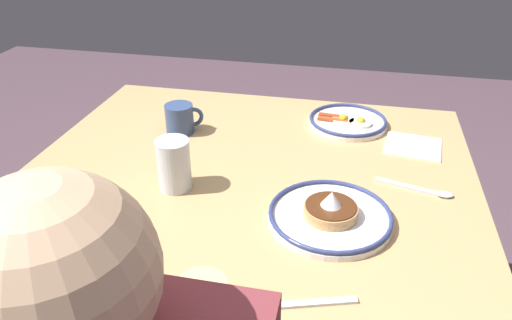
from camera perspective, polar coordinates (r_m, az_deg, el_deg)
dining_table at (r=1.30m, az=-0.96°, el=-4.90°), size 1.15×1.00×0.73m
plate_near_main at (r=1.50m, az=10.71°, el=4.49°), size 0.24×0.24×0.04m
plate_center_pancakes at (r=1.07m, az=8.70°, el=-6.37°), size 0.27×0.27×0.07m
coffee_mug at (r=1.44m, az=-8.88°, el=4.88°), size 0.11×0.08×0.09m
drinking_glass at (r=1.16m, az=-9.59°, el=-0.82°), size 0.08×0.08×0.13m
cell_phone at (r=1.20m, az=-25.28°, el=-5.70°), size 0.16×0.14×0.01m
paper_napkin at (r=1.43m, az=17.97°, el=1.56°), size 0.17×0.16×0.00m
fork_near at (r=0.89m, az=5.52°, el=-16.46°), size 0.19×0.07×0.01m
tea_spoon at (r=1.23m, az=19.20°, el=-3.35°), size 0.18×0.06×0.01m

